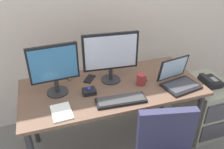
{
  "coord_description": "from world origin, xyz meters",
  "views": [
    {
      "loc": [
        -0.53,
        -1.65,
        1.9
      ],
      "look_at": [
        0.0,
        0.0,
        0.87
      ],
      "focal_mm": 37.27,
      "sensor_mm": 36.0,
      "label": 1
    }
  ],
  "objects_px": {
    "laptop": "(178,79)",
    "keyboard": "(121,100)",
    "monitor_side": "(54,67)",
    "coffee_mug": "(141,79)",
    "file_cabinet": "(203,107)",
    "paper_notepad": "(62,112)",
    "desk_phone": "(210,81)",
    "cell_phone": "(89,79)",
    "trackball_mouse": "(89,91)",
    "banana": "(68,74)",
    "monitor_main": "(111,54)"
  },
  "relations": [
    {
      "from": "laptop",
      "to": "monitor_side",
      "type": "bearing_deg",
      "value": 168.97
    },
    {
      "from": "file_cabinet",
      "to": "desk_phone",
      "type": "bearing_deg",
      "value": -116.78
    },
    {
      "from": "desk_phone",
      "to": "keyboard",
      "type": "relative_size",
      "value": 0.48
    },
    {
      "from": "desk_phone",
      "to": "coffee_mug",
      "type": "bearing_deg",
      "value": 178.96
    },
    {
      "from": "laptop",
      "to": "paper_notepad",
      "type": "height_order",
      "value": "laptop"
    },
    {
      "from": "trackball_mouse",
      "to": "coffee_mug",
      "type": "xyz_separation_m",
      "value": [
        0.48,
        0.0,
        0.03
      ]
    },
    {
      "from": "keyboard",
      "to": "banana",
      "type": "bearing_deg",
      "value": 123.18
    },
    {
      "from": "keyboard",
      "to": "trackball_mouse",
      "type": "height_order",
      "value": "trackball_mouse"
    },
    {
      "from": "paper_notepad",
      "to": "trackball_mouse",
      "type": "bearing_deg",
      "value": 35.34
    },
    {
      "from": "monitor_main",
      "to": "coffee_mug",
      "type": "bearing_deg",
      "value": -31.1
    },
    {
      "from": "monitor_main",
      "to": "keyboard",
      "type": "xyz_separation_m",
      "value": [
        -0.02,
        -0.34,
        -0.25
      ]
    },
    {
      "from": "coffee_mug",
      "to": "desk_phone",
      "type": "bearing_deg",
      "value": -1.04
    },
    {
      "from": "monitor_main",
      "to": "monitor_side",
      "type": "relative_size",
      "value": 1.13
    },
    {
      "from": "paper_notepad",
      "to": "cell_phone",
      "type": "bearing_deg",
      "value": 52.45
    },
    {
      "from": "file_cabinet",
      "to": "laptop",
      "type": "relative_size",
      "value": 1.73
    },
    {
      "from": "file_cabinet",
      "to": "coffee_mug",
      "type": "distance_m",
      "value": 0.92
    },
    {
      "from": "desk_phone",
      "to": "paper_notepad",
      "type": "bearing_deg",
      "value": -173.58
    },
    {
      "from": "monitor_main",
      "to": "paper_notepad",
      "type": "height_order",
      "value": "monitor_main"
    },
    {
      "from": "file_cabinet",
      "to": "paper_notepad",
      "type": "height_order",
      "value": "paper_notepad"
    },
    {
      "from": "monitor_main",
      "to": "laptop",
      "type": "relative_size",
      "value": 1.41
    },
    {
      "from": "paper_notepad",
      "to": "file_cabinet",
      "type": "bearing_deg",
      "value": 7.0
    },
    {
      "from": "desk_phone",
      "to": "monitor_side",
      "type": "bearing_deg",
      "value": 175.87
    },
    {
      "from": "monitor_side",
      "to": "laptop",
      "type": "distance_m",
      "value": 1.08
    },
    {
      "from": "coffee_mug",
      "to": "paper_notepad",
      "type": "height_order",
      "value": "coffee_mug"
    },
    {
      "from": "banana",
      "to": "coffee_mug",
      "type": "bearing_deg",
      "value": -29.41
    },
    {
      "from": "laptop",
      "to": "keyboard",
      "type": "bearing_deg",
      "value": -171.77
    },
    {
      "from": "monitor_main",
      "to": "cell_phone",
      "type": "xyz_separation_m",
      "value": [
        -0.18,
        0.08,
        -0.26
      ]
    },
    {
      "from": "trackball_mouse",
      "to": "cell_phone",
      "type": "relative_size",
      "value": 0.77
    },
    {
      "from": "file_cabinet",
      "to": "laptop",
      "type": "xyz_separation_m",
      "value": [
        -0.46,
        -0.11,
        0.51
      ]
    },
    {
      "from": "monitor_main",
      "to": "desk_phone",
      "type": "bearing_deg",
      "value": -8.99
    },
    {
      "from": "banana",
      "to": "cell_phone",
      "type": "bearing_deg",
      "value": -33.56
    },
    {
      "from": "keyboard",
      "to": "laptop",
      "type": "relative_size",
      "value": 1.19
    },
    {
      "from": "paper_notepad",
      "to": "cell_phone",
      "type": "height_order",
      "value": "paper_notepad"
    },
    {
      "from": "file_cabinet",
      "to": "coffee_mug",
      "type": "height_order",
      "value": "coffee_mug"
    },
    {
      "from": "trackball_mouse",
      "to": "cell_phone",
      "type": "height_order",
      "value": "trackball_mouse"
    },
    {
      "from": "monitor_side",
      "to": "desk_phone",
      "type": "bearing_deg",
      "value": -4.13
    },
    {
      "from": "cell_phone",
      "to": "file_cabinet",
      "type": "bearing_deg",
      "value": 24.32
    },
    {
      "from": "monitor_side",
      "to": "cell_phone",
      "type": "relative_size",
      "value": 3.09
    },
    {
      "from": "monitor_side",
      "to": "coffee_mug",
      "type": "height_order",
      "value": "monitor_side"
    },
    {
      "from": "desk_phone",
      "to": "paper_notepad",
      "type": "height_order",
      "value": "paper_notepad"
    },
    {
      "from": "file_cabinet",
      "to": "keyboard",
      "type": "bearing_deg",
      "value": -169.34
    },
    {
      "from": "file_cabinet",
      "to": "trackball_mouse",
      "type": "bearing_deg",
      "value": -179.87
    },
    {
      "from": "monitor_main",
      "to": "banana",
      "type": "xyz_separation_m",
      "value": [
        -0.36,
        0.2,
        -0.24
      ]
    },
    {
      "from": "coffee_mug",
      "to": "paper_notepad",
      "type": "xyz_separation_m",
      "value": [
        -0.74,
        -0.18,
        -0.05
      ]
    },
    {
      "from": "desk_phone",
      "to": "cell_phone",
      "type": "xyz_separation_m",
      "value": [
        -1.19,
        0.24,
        0.12
      ]
    },
    {
      "from": "banana",
      "to": "file_cabinet",
      "type": "bearing_deg",
      "value": -13.81
    },
    {
      "from": "desk_phone",
      "to": "banana",
      "type": "height_order",
      "value": "banana"
    },
    {
      "from": "monitor_side",
      "to": "trackball_mouse",
      "type": "height_order",
      "value": "monitor_side"
    },
    {
      "from": "banana",
      "to": "paper_notepad",
      "type": "bearing_deg",
      "value": -104.08
    },
    {
      "from": "file_cabinet",
      "to": "keyboard",
      "type": "xyz_separation_m",
      "value": [
        -1.03,
        -0.19,
        0.46
      ]
    }
  ]
}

